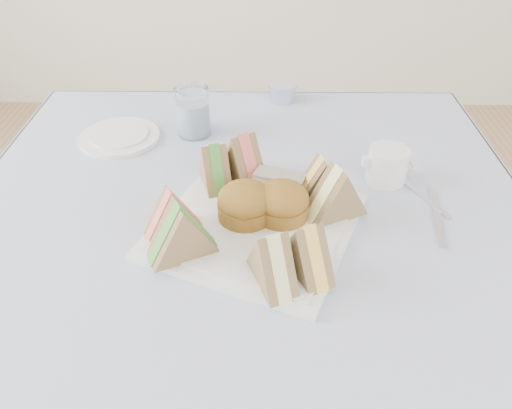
{
  "coord_description": "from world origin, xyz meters",
  "views": [
    {
      "loc": [
        0.03,
        -0.68,
        1.28
      ],
      "look_at": [
        0.02,
        -0.04,
        0.8
      ],
      "focal_mm": 35.0,
      "sensor_mm": 36.0,
      "label": 1
    }
  ],
  "objects_px": {
    "table": "(248,350)",
    "creamer_jug": "(387,165)",
    "water_glass": "(193,112)",
    "serving_plate": "(256,225)"
  },
  "relations": [
    {
      "from": "table",
      "to": "creamer_jug",
      "type": "xyz_separation_m",
      "value": [
        0.26,
        0.11,
        0.41
      ]
    },
    {
      "from": "water_glass",
      "to": "table",
      "type": "bearing_deg",
      "value": -67.16
    },
    {
      "from": "serving_plate",
      "to": "creamer_jug",
      "type": "bearing_deg",
      "value": 53.79
    },
    {
      "from": "creamer_jug",
      "to": "table",
      "type": "bearing_deg",
      "value": -168.46
    },
    {
      "from": "table",
      "to": "serving_plate",
      "type": "distance_m",
      "value": 0.38
    },
    {
      "from": "water_glass",
      "to": "serving_plate",
      "type": "bearing_deg",
      "value": -66.82
    },
    {
      "from": "serving_plate",
      "to": "table",
      "type": "bearing_deg",
      "value": 138.54
    },
    {
      "from": "table",
      "to": "water_glass",
      "type": "relative_size",
      "value": 8.49
    },
    {
      "from": "serving_plate",
      "to": "water_glass",
      "type": "bearing_deg",
      "value": 135.79
    },
    {
      "from": "serving_plate",
      "to": "water_glass",
      "type": "xyz_separation_m",
      "value": [
        -0.14,
        0.33,
        0.05
      ]
    }
  ]
}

